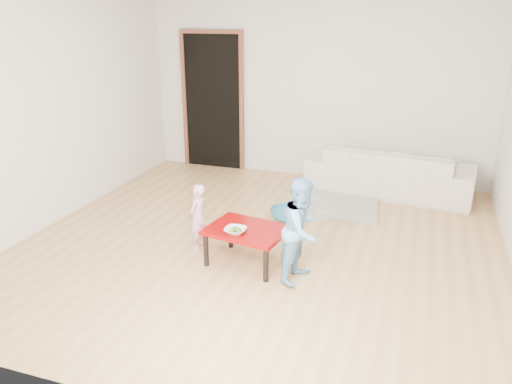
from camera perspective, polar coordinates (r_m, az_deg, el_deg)
The scene contains 13 objects.
floor at distance 5.43m, azimuth 0.68°, elevation -5.78°, with size 5.00×5.00×0.01m, color tan.
back_wall at distance 7.39m, azimuth 6.82°, elevation 11.57°, with size 5.00×0.02×2.60m, color white.
left_wall at distance 6.23m, azimuth -22.01°, elevation 8.74°, with size 0.02×5.00×2.60m, color white.
doorway at distance 7.89m, azimuth -4.90°, elevation 10.15°, with size 1.02×0.08×2.11m, color brown, non-canonical shape.
sofa at distance 7.02m, azimuth 15.00°, elevation 2.35°, with size 2.17×0.85×0.63m, color white.
cushion at distance 6.85m, azimuth 12.41°, elevation 3.61°, with size 0.50×0.45×0.13m, color orange.
red_table at distance 4.92m, azimuth -1.03°, elevation -6.16°, with size 0.75×0.57×0.38m, color #860707, non-canonical shape.
bowl at distance 4.73m, azimuth -2.37°, elevation -4.43°, with size 0.21×0.21×0.05m, color white.
broccoli at distance 4.73m, azimuth -2.37°, elevation -4.40°, with size 0.12×0.12×0.06m, color #2D5919, non-canonical shape.
child_pink at distance 5.19m, azimuth -6.66°, elevation -2.87°, with size 0.26×0.17×0.71m, color #DB6492.
child_blue at distance 4.54m, azimuth 5.30°, elevation -4.35°, with size 0.48×0.37×0.99m, color #6CB8FA.
basin at distance 5.99m, azimuth 3.66°, elevation -2.54°, with size 0.43×0.43×0.13m, color teal.
blanket at distance 6.43m, azimuth 8.74°, elevation -1.52°, with size 1.11×0.93×0.06m, color #B2AC9D, non-canonical shape.
Camera 1 is at (1.50, -4.66, 2.35)m, focal length 35.00 mm.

